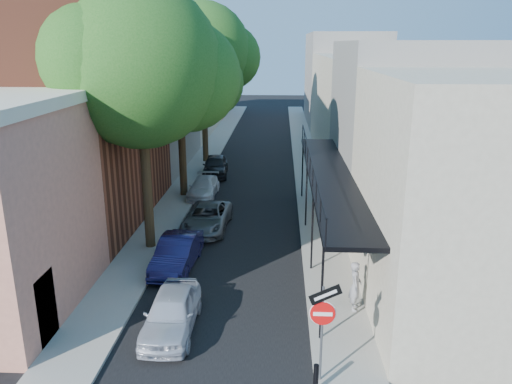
# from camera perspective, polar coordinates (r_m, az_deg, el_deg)

# --- Properties ---
(road_surface) EXTENTS (6.00, 64.00, 0.01)m
(road_surface) POSITION_cam_1_polar(r_m,az_deg,el_deg) (41.61, 0.06, 4.31)
(road_surface) COLOR black
(road_surface) RESTS_ON ground
(sidewalk_left) EXTENTS (2.00, 64.00, 0.12)m
(sidewalk_left) POSITION_cam_1_polar(r_m,az_deg,el_deg) (41.98, -5.41, 4.42)
(sidewalk_left) COLOR gray
(sidewalk_left) RESTS_ON ground
(sidewalk_right) EXTENTS (2.00, 64.00, 0.12)m
(sidewalk_right) POSITION_cam_1_polar(r_m,az_deg,el_deg) (41.60, 5.59, 4.30)
(sidewalk_right) COLOR gray
(sidewalk_right) RESTS_ON ground
(buildings_left) EXTENTS (10.10, 59.10, 12.00)m
(buildings_left) POSITION_cam_1_polar(r_m,az_deg,el_deg) (41.15, -13.31, 10.69)
(buildings_left) COLOR tan
(buildings_left) RESTS_ON ground
(buildings_right) EXTENTS (9.80, 55.00, 10.00)m
(buildings_right) POSITION_cam_1_polar(r_m,az_deg,el_deg) (40.94, 12.90, 9.97)
(buildings_right) COLOR beige
(buildings_right) RESTS_ON ground
(sign_post) EXTENTS (0.89, 0.17, 2.99)m
(sign_post) POSITION_cam_1_polar(r_m,az_deg,el_deg) (13.50, 7.64, -14.00)
(sign_post) COLOR #595B60
(sign_post) RESTS_ON ground
(bollard) EXTENTS (0.14, 0.14, 0.80)m
(bollard) POSITION_cam_1_polar(r_m,az_deg,el_deg) (13.94, 6.86, -20.37)
(bollard) COLOR black
(bollard) RESTS_ON sidewalk_right
(oak_near) EXTENTS (7.48, 6.80, 11.42)m
(oak_near) POSITION_cam_1_polar(r_m,az_deg,el_deg) (21.57, -11.86, 13.62)
(oak_near) COLOR #362715
(oak_near) RESTS_ON ground
(oak_mid) EXTENTS (6.60, 6.00, 10.20)m
(oak_mid) POSITION_cam_1_polar(r_m,az_deg,el_deg) (29.39, -7.94, 12.91)
(oak_mid) COLOR #362715
(oak_mid) RESTS_ON ground
(oak_far) EXTENTS (7.70, 7.00, 11.90)m
(oak_far) POSITION_cam_1_polar(r_m,az_deg,el_deg) (38.25, -5.36, 15.62)
(oak_far) COLOR #362715
(oak_far) RESTS_ON ground
(parked_car_a) EXTENTS (1.59, 3.87, 1.31)m
(parked_car_a) POSITION_cam_1_polar(r_m,az_deg,el_deg) (16.57, -9.63, -13.39)
(parked_car_a) COLOR #B3B8C6
(parked_car_a) RESTS_ON ground
(parked_car_b) EXTENTS (1.61, 4.06, 1.31)m
(parked_car_b) POSITION_cam_1_polar(r_m,az_deg,el_deg) (20.78, -9.02, -6.90)
(parked_car_b) COLOR #161441
(parked_car_b) RESTS_ON ground
(parked_car_c) EXTENTS (2.23, 4.50, 1.23)m
(parked_car_c) POSITION_cam_1_polar(r_m,az_deg,el_deg) (24.81, -5.57, -2.92)
(parked_car_c) COLOR #5B5F63
(parked_car_c) RESTS_ON ground
(parked_car_d) EXTENTS (1.66, 3.94, 1.14)m
(parked_car_d) POSITION_cam_1_polar(r_m,az_deg,el_deg) (30.14, -6.01, 0.52)
(parked_car_d) COLOR silver
(parked_car_d) RESTS_ON ground
(parked_car_e) EXTENTS (1.96, 4.25, 1.41)m
(parked_car_e) POSITION_cam_1_polar(r_m,az_deg,el_deg) (34.89, -4.67, 3.02)
(parked_car_e) COLOR black
(parked_car_e) RESTS_ON ground
(pedestrian) EXTENTS (0.50, 0.69, 1.74)m
(pedestrian) POSITION_cam_1_polar(r_m,az_deg,el_deg) (17.53, 11.29, -10.47)
(pedestrian) COLOR gray
(pedestrian) RESTS_ON sidewalk_right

